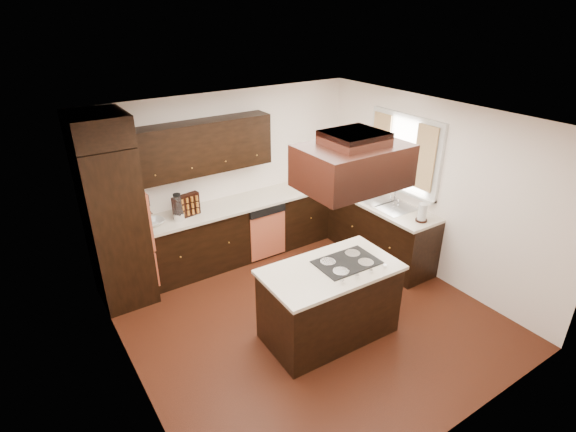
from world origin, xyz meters
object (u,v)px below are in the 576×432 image
object	(u,v)px
range_hood	(353,166)
spice_rack	(186,206)
oven_column	(116,226)
island	(329,303)

from	to	relation	value
range_hood	spice_rack	bearing A→B (deg)	111.37
oven_column	range_hood	size ratio (longest dim) A/B	2.02
oven_column	spice_rack	size ratio (longest dim) A/B	5.49
island	range_hood	xyz separation A→B (m)	(0.08, -0.15, 1.72)
range_hood	oven_column	bearing A→B (deg)	129.74
range_hood	spice_rack	size ratio (longest dim) A/B	2.72
oven_column	spice_rack	world-z (taller)	oven_column
oven_column	island	xyz separation A→B (m)	(1.79, -2.10, -0.62)
range_hood	spice_rack	world-z (taller)	range_hood
island	spice_rack	world-z (taller)	spice_rack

